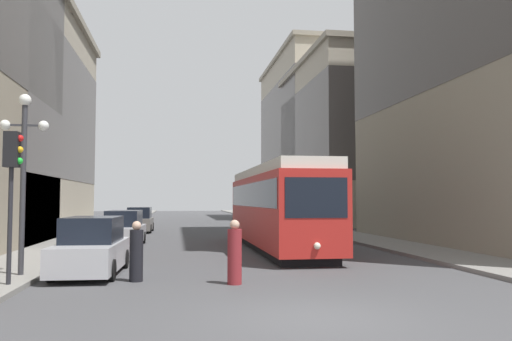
{
  "coord_description": "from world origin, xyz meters",
  "views": [
    {
      "loc": [
        -2.77,
        -10.13,
        2.37
      ],
      "look_at": [
        0.59,
        11.54,
        3.62
      ],
      "focal_mm": 36.18,
      "sensor_mm": 36.0,
      "label": 1
    }
  ],
  "objects_px": {
    "pedestrian_crossing_far": "(136,253)",
    "transit_bus": "(274,205)",
    "parked_car_left_far": "(124,230)",
    "parked_car_right_far": "(310,224)",
    "parked_car_left_mid": "(140,221)",
    "streetcar": "(276,205)",
    "pedestrian_crossing_near": "(235,254)",
    "parked_car_left_near": "(92,248)",
    "traffic_light_near_left": "(12,166)",
    "lamp_post_left_near": "(24,155)"
  },
  "relations": [
    {
      "from": "pedestrian_crossing_far",
      "to": "lamp_post_left_near",
      "type": "xyz_separation_m",
      "value": [
        -3.41,
        0.84,
        2.9
      ]
    },
    {
      "from": "parked_car_left_mid",
      "to": "parked_car_right_far",
      "type": "xyz_separation_m",
      "value": [
        10.81,
        -7.67,
        0.0
      ]
    },
    {
      "from": "parked_car_left_far",
      "to": "pedestrian_crossing_far",
      "type": "bearing_deg",
      "value": -80.61
    },
    {
      "from": "transit_bus",
      "to": "pedestrian_crossing_far",
      "type": "height_order",
      "value": "transit_bus"
    },
    {
      "from": "parked_car_right_far",
      "to": "parked_car_left_far",
      "type": "bearing_deg",
      "value": 19.82
    },
    {
      "from": "transit_bus",
      "to": "pedestrian_crossing_far",
      "type": "bearing_deg",
      "value": -107.58
    },
    {
      "from": "parked_car_left_near",
      "to": "lamp_post_left_near",
      "type": "bearing_deg",
      "value": -154.28
    },
    {
      "from": "pedestrian_crossing_far",
      "to": "traffic_light_near_left",
      "type": "bearing_deg",
      "value": -108.03
    },
    {
      "from": "parked_car_right_far",
      "to": "pedestrian_crossing_far",
      "type": "xyz_separation_m",
      "value": [
        -9.3,
        -15.63,
        -0.03
      ]
    },
    {
      "from": "transit_bus",
      "to": "pedestrian_crossing_far",
      "type": "xyz_separation_m",
      "value": [
        -9.33,
        -27.35,
        -1.13
      ]
    },
    {
      "from": "parked_car_left_near",
      "to": "pedestrian_crossing_far",
      "type": "xyz_separation_m",
      "value": [
        1.5,
        -1.67,
        -0.03
      ]
    },
    {
      "from": "parked_car_right_far",
      "to": "streetcar",
      "type": "bearing_deg",
      "value": 63.09
    },
    {
      "from": "parked_car_left_near",
      "to": "traffic_light_near_left",
      "type": "xyz_separation_m",
      "value": [
        -1.68,
        -2.62,
        2.41
      ]
    },
    {
      "from": "parked_car_left_far",
      "to": "traffic_light_near_left",
      "type": "distance_m",
      "value": 13.04
    },
    {
      "from": "pedestrian_crossing_near",
      "to": "traffic_light_near_left",
      "type": "relative_size",
      "value": 0.45
    },
    {
      "from": "transit_bus",
      "to": "parked_car_right_far",
      "type": "xyz_separation_m",
      "value": [
        -0.03,
        -11.72,
        -1.1
      ]
    },
    {
      "from": "streetcar",
      "to": "traffic_light_near_left",
      "type": "height_order",
      "value": "traffic_light_near_left"
    },
    {
      "from": "transit_bus",
      "to": "pedestrian_crossing_far",
      "type": "distance_m",
      "value": 28.92
    },
    {
      "from": "parked_car_left_mid",
      "to": "parked_car_right_far",
      "type": "height_order",
      "value": "same"
    },
    {
      "from": "pedestrian_crossing_near",
      "to": "traffic_light_near_left",
      "type": "height_order",
      "value": "traffic_light_near_left"
    },
    {
      "from": "parked_car_left_near",
      "to": "parked_car_right_far",
      "type": "xyz_separation_m",
      "value": [
        10.81,
        13.95,
        0.0
      ]
    },
    {
      "from": "parked_car_left_near",
      "to": "pedestrian_crossing_near",
      "type": "distance_m",
      "value": 5.01
    },
    {
      "from": "parked_car_left_mid",
      "to": "pedestrian_crossing_near",
      "type": "relative_size",
      "value": 2.49
    },
    {
      "from": "parked_car_left_near",
      "to": "pedestrian_crossing_near",
      "type": "relative_size",
      "value": 2.62
    },
    {
      "from": "pedestrian_crossing_far",
      "to": "lamp_post_left_near",
      "type": "bearing_deg",
      "value": -138.54
    },
    {
      "from": "pedestrian_crossing_far",
      "to": "traffic_light_near_left",
      "type": "height_order",
      "value": "traffic_light_near_left"
    },
    {
      "from": "lamp_post_left_near",
      "to": "pedestrian_crossing_far",
      "type": "bearing_deg",
      "value": -13.93
    },
    {
      "from": "parked_car_left_mid",
      "to": "parked_car_left_far",
      "type": "relative_size",
      "value": 0.89
    },
    {
      "from": "streetcar",
      "to": "parked_car_left_mid",
      "type": "height_order",
      "value": "streetcar"
    },
    {
      "from": "parked_car_left_far",
      "to": "pedestrian_crossing_near",
      "type": "distance_m",
      "value": 13.39
    },
    {
      "from": "parked_car_right_far",
      "to": "traffic_light_near_left",
      "type": "distance_m",
      "value": 20.89
    },
    {
      "from": "transit_bus",
      "to": "parked_car_left_mid",
      "type": "bearing_deg",
      "value": -158.24
    },
    {
      "from": "parked_car_left_near",
      "to": "parked_car_left_mid",
      "type": "bearing_deg",
      "value": 92.2
    },
    {
      "from": "parked_car_left_mid",
      "to": "parked_car_left_far",
      "type": "bearing_deg",
      "value": -89.22
    },
    {
      "from": "lamp_post_left_near",
      "to": "pedestrian_crossing_near",
      "type": "bearing_deg",
      "value": -16.04
    },
    {
      "from": "streetcar",
      "to": "transit_bus",
      "type": "height_order",
      "value": "streetcar"
    },
    {
      "from": "streetcar",
      "to": "pedestrian_crossing_near",
      "type": "bearing_deg",
      "value": -107.59
    },
    {
      "from": "parked_car_left_far",
      "to": "parked_car_right_far",
      "type": "bearing_deg",
      "value": 21.8
    },
    {
      "from": "parked_car_left_near",
      "to": "pedestrian_crossing_far",
      "type": "bearing_deg",
      "value": -45.82
    },
    {
      "from": "transit_bus",
      "to": "parked_car_left_near",
      "type": "relative_size",
      "value": 2.72
    },
    {
      "from": "parked_car_left_mid",
      "to": "pedestrian_crossing_near",
      "type": "bearing_deg",
      "value": -79.21
    },
    {
      "from": "streetcar",
      "to": "parked_car_left_mid",
      "type": "bearing_deg",
      "value": 117.07
    },
    {
      "from": "transit_bus",
      "to": "parked_car_left_far",
      "type": "distance_m",
      "value": 19.02
    },
    {
      "from": "parked_car_left_mid",
      "to": "parked_car_right_far",
      "type": "distance_m",
      "value": 13.25
    },
    {
      "from": "traffic_light_near_left",
      "to": "parked_car_right_far",
      "type": "bearing_deg",
      "value": 53.0
    },
    {
      "from": "parked_car_right_far",
      "to": "lamp_post_left_near",
      "type": "distance_m",
      "value": 19.7
    },
    {
      "from": "traffic_light_near_left",
      "to": "lamp_post_left_near",
      "type": "distance_m",
      "value": 1.86
    },
    {
      "from": "parked_car_left_mid",
      "to": "lamp_post_left_near",
      "type": "distance_m",
      "value": 22.72
    },
    {
      "from": "pedestrian_crossing_far",
      "to": "transit_bus",
      "type": "bearing_deg",
      "value": 126.54
    },
    {
      "from": "parked_car_right_far",
      "to": "parked_car_left_near",
      "type": "bearing_deg",
      "value": 52.37
    }
  ]
}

